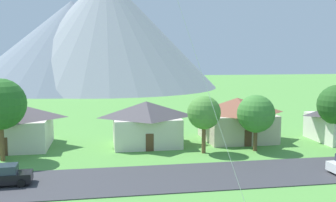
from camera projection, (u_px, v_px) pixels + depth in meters
The scene contains 10 objects.
road_strip at pixel (163, 178), 34.18m from camera, with size 160.00×7.92×0.08m, color #38383D.
mountain_west_ridge at pixel (73, 44), 129.80m from camera, with size 70.27×70.27×28.60m, color slate.
mountain_east_ridge at pixel (106, 31), 131.05m from camera, with size 73.93×73.93×37.74m, color #8E939E.
house_leftmost at pixel (11, 124), 45.36m from camera, with size 9.41×8.45×5.34m.
house_left_center at pixel (237, 118), 49.69m from camera, with size 8.91×8.45×5.38m.
house_right_center at pixel (146, 123), 46.58m from camera, with size 8.39×6.69×5.29m.
tree_left_of_center at pixel (256, 114), 43.56m from camera, with size 4.24×4.24×6.36m.
tree_center at pixel (204, 113), 42.60m from camera, with size 3.68×3.68×6.35m.
tree_right_of_center at pixel (0, 104), 39.23m from camera, with size 5.19×5.19×8.45m.
parked_car_black_west_end at pixel (5, 176), 32.14m from camera, with size 4.27×2.22×1.68m.
Camera 1 is at (-5.20, -5.87, 10.73)m, focal length 41.76 mm.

